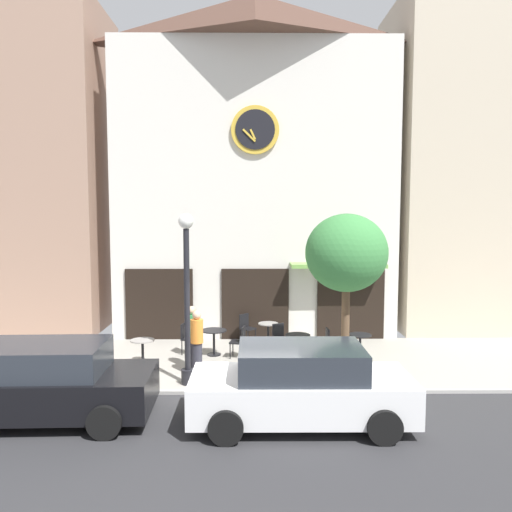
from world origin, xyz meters
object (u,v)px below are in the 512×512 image
street_lamp (187,299)px  cafe_chair_facing_wall (187,336)px  cafe_table_near_curb (214,337)px  parked_car_black (44,383)px  cafe_chair_corner (280,337)px  street_tree (346,254)px  cafe_table_near_door (268,331)px  cafe_chair_facing_street (246,326)px  pedestrian_orange (197,342)px  cafe_chair_under_awning (331,342)px  cafe_table_center_left (360,343)px  cafe_table_rightmost (143,349)px  cafe_table_center_right (298,343)px  parked_car_white (301,386)px  cafe_chair_outer (240,339)px  pedestrian_green (192,336)px

street_lamp → cafe_chair_facing_wall: bearing=97.4°
cafe_table_near_curb → parked_car_black: bearing=-123.7°
street_lamp → cafe_chair_corner: street_lamp is taller
street_tree → cafe_table_near_door: 4.41m
cafe_table_near_door → cafe_chair_facing_street: bearing=142.6°
cafe_table_near_curb → pedestrian_orange: bearing=-99.1°
cafe_chair_under_awning → cafe_table_center_left: bearing=-4.7°
cafe_table_near_door → parked_car_black: bearing=-130.2°
cafe_table_center_left → parked_car_black: bearing=-151.1°
cafe_table_rightmost → cafe_chair_facing_street: cafe_chair_facing_street is taller
cafe_table_center_right → pedestrian_orange: size_ratio=0.46×
cafe_chair_under_awning → parked_car_white: (-1.26, -4.25, 0.23)m
cafe_chair_facing_street → cafe_chair_outer: size_ratio=1.00×
cafe_table_rightmost → pedestrian_green: 1.39m
street_lamp → cafe_table_rightmost: street_lamp is taller
cafe_table_near_door → cafe_chair_corner: (0.30, -0.90, 0.05)m
cafe_table_center_right → cafe_chair_facing_wall: (-3.16, 0.85, -0.01)m
cafe_chair_corner → pedestrian_green: bearing=-152.4°
cafe_chair_outer → cafe_table_near_curb: bearing=160.2°
parked_car_black → cafe_table_near_curb: bearing=56.3°
cafe_table_center_right → cafe_chair_outer: bearing=164.7°
street_tree → cafe_chair_under_awning: 3.03m
cafe_table_center_right → cafe_chair_outer: (-1.60, 0.44, -0.01)m
cafe_table_center_right → cafe_chair_facing_wall: size_ratio=0.85×
cafe_chair_corner → cafe_table_near_curb: bearing=-179.1°
street_lamp → cafe_table_rightmost: (-1.37, 1.35, -1.59)m
cafe_chair_facing_wall → cafe_table_near_door: bearing=18.1°
cafe_table_rightmost → pedestrian_orange: (1.53, -0.73, 0.36)m
cafe_table_near_curb → cafe_table_center_right: (2.36, -0.71, 0.01)m
cafe_chair_facing_street → cafe_chair_outer: 1.73m
cafe_table_rightmost → street_tree: bearing=-10.8°
cafe_chair_corner → pedestrian_orange: pedestrian_orange is taller
cafe_table_rightmost → cafe_chair_facing_wall: cafe_chair_facing_wall is taller
parked_car_black → pedestrian_green: bearing=52.6°
street_lamp → street_tree: bearing=5.2°
cafe_table_center_left → pedestrian_green: (-4.59, -0.60, 0.36)m
pedestrian_green → pedestrian_orange: size_ratio=1.00×
cafe_chair_under_awning → parked_car_black: size_ratio=0.21×
parked_car_white → cafe_chair_facing_street: bearing=100.2°
cafe_table_near_curb → cafe_chair_outer: size_ratio=0.82×
street_tree → cafe_chair_facing_wall: 5.43m
cafe_chair_facing_street → parked_car_white: 6.36m
cafe_chair_facing_street → cafe_chair_facing_wall: same height
cafe_table_rightmost → cafe_chair_facing_street: size_ratio=0.83×
pedestrian_green → parked_car_white: 4.39m
cafe_table_center_left → cafe_chair_facing_street: cafe_chair_facing_street is taller
cafe_table_near_curb → parked_car_white: parked_car_white is taller
cafe_chair_facing_street → cafe_table_near_door: bearing=-37.4°
pedestrian_green → pedestrian_orange: 0.66m
cafe_chair_facing_wall → pedestrian_green: size_ratio=0.54×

